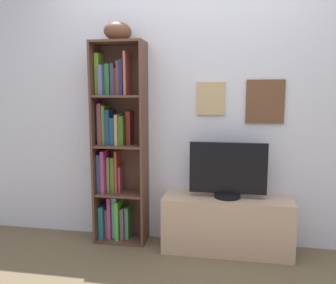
{
  "coord_description": "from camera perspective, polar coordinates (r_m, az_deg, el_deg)",
  "views": [
    {
      "loc": [
        0.31,
        -1.91,
        1.35
      ],
      "look_at": [
        -0.17,
        0.85,
        0.95
      ],
      "focal_mm": 36.37,
      "sensor_mm": 36.0,
      "label": 1
    }
  ],
  "objects": [
    {
      "name": "football",
      "position": [
        3.08,
        -8.41,
        17.86
      ],
      "size": [
        0.29,
        0.27,
        0.16
      ],
      "primitive_type": "ellipsoid",
      "rotation": [
        0.0,
        0.0,
        0.6
      ],
      "color": "brown",
      "rests_on": "bookshelf"
    },
    {
      "name": "back_wall",
      "position": [
        3.06,
        4.06,
        5.46
      ],
      "size": [
        4.8,
        0.08,
        2.42
      ],
      "color": "silver",
      "rests_on": "ground"
    },
    {
      "name": "tv_stand",
      "position": [
        3.04,
        9.78,
        -13.43
      ],
      "size": [
        1.09,
        0.35,
        0.48
      ],
      "color": "tan",
      "rests_on": "ground"
    },
    {
      "name": "television",
      "position": [
        2.91,
        10.0,
        -4.82
      ],
      "size": [
        0.64,
        0.22,
        0.47
      ],
      "color": "black",
      "rests_on": "tv_stand"
    },
    {
      "name": "bookshelf",
      "position": [
        3.11,
        -8.62,
        -0.88
      ],
      "size": [
        0.46,
        0.25,
        1.8
      ],
      "color": "brown",
      "rests_on": "ground"
    }
  ]
}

